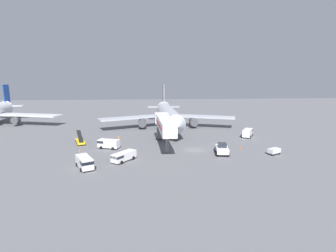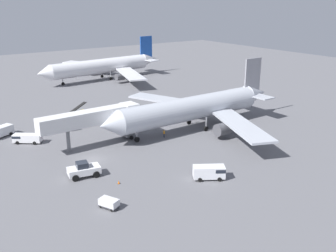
% 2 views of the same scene
% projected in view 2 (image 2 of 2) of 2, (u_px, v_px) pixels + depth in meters
% --- Properties ---
extents(ground_plane, '(300.00, 300.00, 0.00)m').
position_uv_depth(ground_plane, '(92.00, 160.00, 69.80)').
color(ground_plane, slate).
extents(airplane_at_gate, '(45.64, 45.58, 14.00)m').
position_uv_depth(airplane_at_gate, '(196.00, 108.00, 85.47)').
color(airplane_at_gate, '#B7BCC6').
rests_on(airplane_at_gate, ground).
extents(jet_bridge, '(3.79, 20.47, 7.22)m').
position_uv_depth(jet_bridge, '(96.00, 118.00, 75.40)').
color(jet_bridge, silver).
rests_on(jet_bridge, ground).
extents(pushback_tug, '(3.55, 5.49, 2.55)m').
position_uv_depth(pushback_tug, '(84.00, 170.00, 63.04)').
color(pushback_tug, white).
rests_on(pushback_tug, ground).
extents(belt_loader_truck, '(3.67, 6.11, 2.92)m').
position_uv_depth(belt_loader_truck, '(77.00, 113.00, 95.80)').
color(belt_loader_truck, yellow).
rests_on(belt_loader_truck, ground).
extents(service_van_outer_right, '(5.34, 3.64, 2.11)m').
position_uv_depth(service_van_outer_right, '(67.00, 123.00, 86.59)').
color(service_van_outer_right, white).
rests_on(service_van_outer_right, ground).
extents(service_van_rear_left, '(4.96, 5.56, 1.81)m').
position_uv_depth(service_van_rear_left, '(27.00, 138.00, 77.78)').
color(service_van_rear_left, white).
rests_on(service_van_rear_left, ground).
extents(service_van_near_center, '(4.39, 5.36, 2.17)m').
position_uv_depth(service_van_near_center, '(210.00, 172.00, 62.24)').
color(service_van_near_center, white).
rests_on(service_van_near_center, ground).
extents(baggage_cart_rear_right, '(3.04, 2.46, 1.34)m').
position_uv_depth(baggage_cart_rear_right, '(109.00, 203.00, 53.75)').
color(baggage_cart_rear_right, '#38383D').
rests_on(baggage_cart_rear_right, ground).
extents(ground_crew_worker_foreground, '(0.33, 0.33, 1.69)m').
position_uv_depth(ground_crew_worker_foreground, '(164.00, 133.00, 80.83)').
color(ground_crew_worker_foreground, '#1E2333').
rests_on(ground_crew_worker_foreground, ground).
extents(ground_crew_worker_midground, '(0.38, 0.38, 1.77)m').
position_uv_depth(ground_crew_worker_midground, '(93.00, 122.00, 87.98)').
color(ground_crew_worker_midground, '#1E2333').
rests_on(ground_crew_worker_midground, ground).
extents(safety_cone_alpha, '(0.36, 0.36, 0.55)m').
position_uv_depth(safety_cone_alpha, '(119.00, 182.00, 60.86)').
color(safety_cone_alpha, black).
rests_on(safety_cone_alpha, ground).
extents(safety_cone_bravo, '(0.39, 0.39, 0.59)m').
position_uv_depth(safety_cone_bravo, '(48.00, 122.00, 90.40)').
color(safety_cone_bravo, black).
rests_on(safety_cone_bravo, ground).
extents(airplane_background, '(49.34, 48.60, 13.90)m').
position_uv_depth(airplane_background, '(104.00, 66.00, 137.65)').
color(airplane_background, silver).
rests_on(airplane_background, ground).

